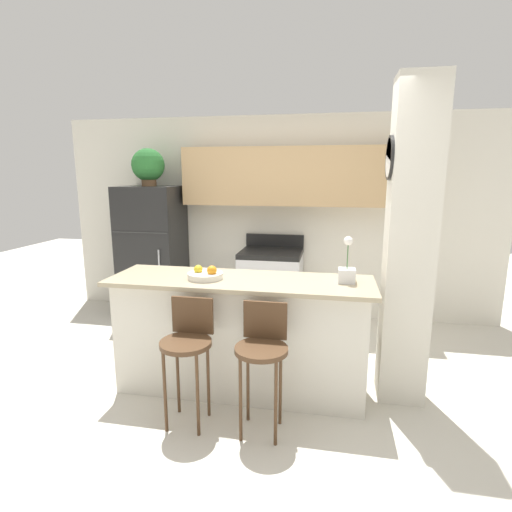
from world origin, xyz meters
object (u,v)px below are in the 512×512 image
bar_stool_left (188,343)px  bar_stool_right (262,349)px  stove_range (271,286)px  fruit_bowl (205,275)px  potted_plant_on_fridge (148,166)px  orchid_vase (347,270)px  refrigerator (153,252)px

bar_stool_left → bar_stool_right: (0.55, 0.00, 0.00)m
bar_stool_left → stove_range: bearing=82.6°
bar_stool_left → fruit_bowl: bearing=90.4°
stove_range → bar_stool_left: 2.19m
stove_range → bar_stool_right: (0.27, -2.17, 0.16)m
bar_stool_right → potted_plant_on_fridge: potted_plant_on_fridge is taller
potted_plant_on_fridge → bar_stool_right: bearing=-49.7°
orchid_vase → fruit_bowl: size_ratio=1.27×
stove_range → orchid_vase: bearing=-62.1°
bar_stool_left → orchid_vase: (1.13, 0.57, 0.46)m
bar_stool_right → stove_range: bearing=97.1°
stove_range → fruit_bowl: size_ratio=3.68×
refrigerator → potted_plant_on_fridge: potted_plant_on_fridge is taller
stove_range → bar_stool_left: size_ratio=1.14×
potted_plant_on_fridge → orchid_vase: bearing=-33.3°
stove_range → orchid_vase: orchid_vase is taller
orchid_vase → fruit_bowl: orchid_vase is taller
refrigerator → stove_range: size_ratio=1.57×
refrigerator → bar_stool_left: (1.27, -2.14, -0.22)m
potted_plant_on_fridge → fruit_bowl: potted_plant_on_fridge is taller
refrigerator → potted_plant_on_fridge: 1.09m
stove_range → refrigerator: bearing=-179.1°
bar_stool_left → bar_stool_right: size_ratio=1.00×
potted_plant_on_fridge → stove_range: bearing=0.9°
refrigerator → orchid_vase: bearing=-33.3°
bar_stool_right → bar_stool_left: bearing=180.0°
bar_stool_left → orchid_vase: bearing=26.5°
potted_plant_on_fridge → fruit_bowl: bearing=-53.1°
bar_stool_left → potted_plant_on_fridge: size_ratio=2.03×
stove_range → potted_plant_on_fridge: size_ratio=2.32×
refrigerator → bar_stool_right: refrigerator is taller
potted_plant_on_fridge → orchid_vase: 2.99m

